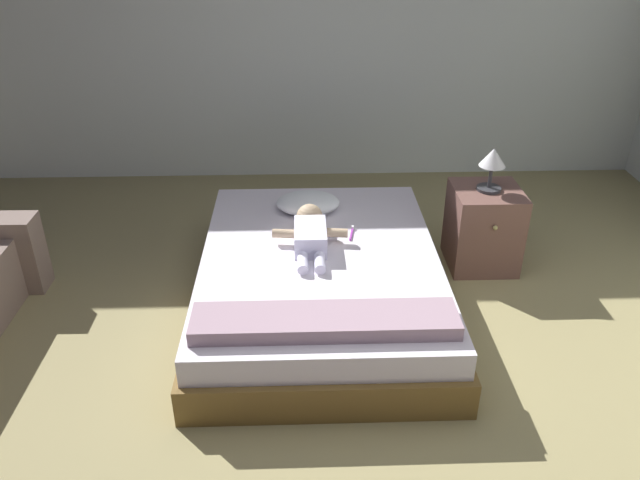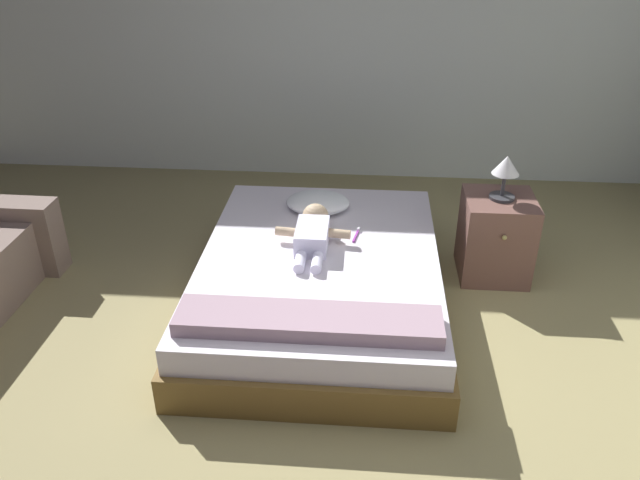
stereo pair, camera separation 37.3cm
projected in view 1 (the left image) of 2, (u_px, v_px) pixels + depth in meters
name	position (u px, v px, depth m)	size (l,w,h in m)	color
ground_plane	(324.00, 398.00, 3.24)	(8.00, 8.00, 0.00)	#968A5A
wall_behind_bed	(310.00, 30.00, 5.24)	(8.00, 0.12, 2.55)	silver
bed	(320.00, 281.00, 3.87)	(1.48, 2.02, 0.37)	brown
pillow	(308.00, 203.00, 4.27)	(0.43, 0.32, 0.12)	white
baby	(310.00, 232.00, 3.88)	(0.47, 0.65, 0.17)	white
toothbrush	(352.00, 233.00, 4.00)	(0.04, 0.17, 0.02)	purple
nightstand	(483.00, 228.00, 4.28)	(0.45, 0.48, 0.56)	brown
lamp	(493.00, 162.00, 4.05)	(0.17, 0.17, 0.29)	#333338
blanket	(325.00, 321.00, 3.13)	(1.33, 0.27, 0.08)	#A58796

